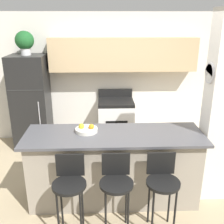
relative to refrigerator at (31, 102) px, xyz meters
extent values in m
plane|color=tan|center=(1.52, -1.74, -0.90)|extent=(14.00, 14.00, 0.00)
cube|color=white|center=(1.52, 0.37, 0.38)|extent=(5.60, 0.06, 2.55)
cube|color=tan|center=(1.78, 0.18, 0.88)|extent=(2.79, 0.32, 0.62)
cube|color=silver|center=(1.64, 0.20, 0.66)|extent=(0.65, 0.28, 0.12)
cube|color=white|center=(2.91, -1.67, 0.38)|extent=(0.36, 0.32, 2.55)
cylinder|color=silver|center=(2.72, -1.67, 0.88)|extent=(0.02, 0.26, 0.26)
cylinder|color=white|center=(2.71, -1.67, 0.88)|extent=(0.01, 0.23, 0.23)
cube|color=gray|center=(1.52, -1.74, -0.42)|extent=(2.24, 0.64, 0.96)
cube|color=#4C4C51|center=(1.52, -1.74, 0.08)|extent=(2.36, 0.76, 0.03)
cube|color=black|center=(0.00, 0.00, -0.29)|extent=(0.66, 0.62, 1.22)
cube|color=black|center=(0.00, 0.00, 0.61)|extent=(0.66, 0.62, 0.58)
cube|color=#333333|center=(0.00, -0.31, 0.32)|extent=(0.63, 0.01, 0.01)
cylinder|color=#B2B2B7|center=(0.21, -0.32, -0.23)|extent=(0.02, 0.02, 0.67)
cube|color=white|center=(1.64, 0.02, -0.47)|extent=(0.69, 0.60, 0.85)
cube|color=black|center=(1.64, 0.02, -0.02)|extent=(0.69, 0.60, 0.06)
cube|color=black|center=(1.64, 0.30, 0.09)|extent=(0.69, 0.04, 0.16)
cube|color=black|center=(1.64, -0.29, -0.43)|extent=(0.41, 0.01, 0.27)
cylinder|color=black|center=(0.99, -2.36, -0.24)|extent=(0.39, 0.39, 0.03)
cube|color=black|center=(0.99, -2.20, -0.08)|extent=(0.33, 0.02, 0.28)
cylinder|color=black|center=(0.86, -2.49, -0.58)|extent=(0.02, 0.02, 0.64)
cylinder|color=black|center=(1.12, -2.49, -0.58)|extent=(0.02, 0.02, 0.64)
cylinder|color=black|center=(0.86, -2.24, -0.58)|extent=(0.02, 0.02, 0.64)
cylinder|color=black|center=(1.12, -2.24, -0.58)|extent=(0.02, 0.02, 0.64)
cylinder|color=black|center=(1.52, -2.36, -0.24)|extent=(0.39, 0.39, 0.03)
cube|color=black|center=(1.52, -2.20, -0.08)|extent=(0.33, 0.02, 0.28)
cylinder|color=black|center=(1.39, -2.49, -0.58)|extent=(0.02, 0.02, 0.64)
cylinder|color=black|center=(1.65, -2.49, -0.58)|extent=(0.02, 0.02, 0.64)
cylinder|color=black|center=(1.39, -2.24, -0.58)|extent=(0.02, 0.02, 0.64)
cylinder|color=black|center=(1.65, -2.24, -0.58)|extent=(0.02, 0.02, 0.64)
cylinder|color=black|center=(2.05, -2.36, -0.24)|extent=(0.39, 0.39, 0.03)
cube|color=black|center=(2.05, -2.20, -0.08)|extent=(0.33, 0.02, 0.28)
cylinder|color=black|center=(1.93, -2.49, -0.58)|extent=(0.02, 0.02, 0.64)
cylinder|color=black|center=(2.18, -2.49, -0.58)|extent=(0.02, 0.02, 0.64)
cylinder|color=black|center=(1.93, -2.24, -0.58)|extent=(0.02, 0.02, 0.64)
cylinder|color=black|center=(2.18, -2.24, -0.58)|extent=(0.02, 0.02, 0.64)
cylinder|color=silver|center=(0.00, 0.00, 0.97)|extent=(0.18, 0.18, 0.13)
sphere|color=#1E5B28|center=(0.00, 0.00, 1.16)|extent=(0.33, 0.33, 0.33)
cylinder|color=silver|center=(1.16, -1.65, 0.12)|extent=(0.30, 0.30, 0.05)
sphere|color=orange|center=(1.22, -1.65, 0.17)|extent=(0.07, 0.07, 0.07)
sphere|color=gold|center=(1.09, -1.63, 0.17)|extent=(0.08, 0.08, 0.08)
cylinder|color=#59595B|center=(0.55, -0.21, -0.71)|extent=(0.28, 0.28, 0.38)
camera|label=1|loc=(1.38, -4.86, 1.52)|focal=42.00mm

